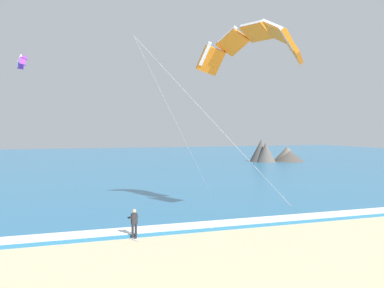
# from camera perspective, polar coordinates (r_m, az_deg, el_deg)

# --- Properties ---
(sea) EXTENTS (200.00, 120.00, 0.20)m
(sea) POSITION_cam_1_polar(r_m,az_deg,el_deg) (84.85, -14.53, -2.31)
(sea) COLOR teal
(sea) RESTS_ON ground
(surf_foam) EXTENTS (200.00, 1.69, 0.04)m
(surf_foam) POSITION_cam_1_polar(r_m,az_deg,el_deg) (27.16, -2.38, -10.87)
(surf_foam) COLOR white
(surf_foam) RESTS_ON sea
(surfboard) EXTENTS (0.72, 1.46, 0.09)m
(surfboard) POSITION_cam_1_polar(r_m,az_deg,el_deg) (25.48, -7.61, -12.19)
(surfboard) COLOR white
(surfboard) RESTS_ON ground
(kitesurfer) EXTENTS (0.59, 0.59, 1.69)m
(kitesurfer) POSITION_cam_1_polar(r_m,az_deg,el_deg) (25.29, -7.64, -10.17)
(kitesurfer) COLOR #232328
(kitesurfer) RESTS_ON ground
(kite_primary) EXTENTS (11.51, 8.91, 12.73)m
(kite_primary) POSITION_cam_1_polar(r_m,az_deg,el_deg) (32.24, 7.87, 13.10)
(kite_primary) COLOR orange
(kite_distant) EXTENTS (1.39, 4.63, 1.67)m
(kite_distant) POSITION_cam_1_polar(r_m,az_deg,el_deg) (62.54, -21.46, 10.26)
(kite_distant) COLOR purple
(headland_right) EXTENTS (10.54, 7.10, 4.47)m
(headland_right) POSITION_cam_1_polar(r_m,az_deg,el_deg) (83.61, 11.13, -1.24)
(headland_right) COLOR #665B51
(headland_right) RESTS_ON ground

